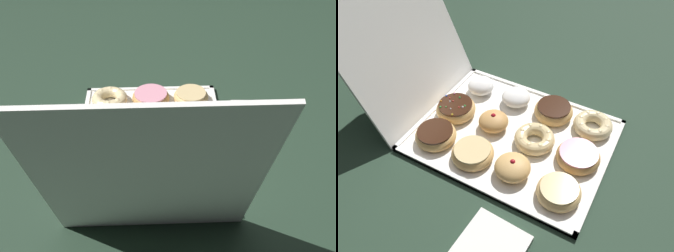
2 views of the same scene
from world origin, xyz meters
The scene contains 16 objects.
ground_plane centered at (0.00, 0.00, 0.00)m, with size 3.00×3.00×0.00m, color #233828.
donut_box centered at (0.00, 0.00, 0.01)m, with size 0.41×0.53×0.01m.
box_lid_open centered at (0.00, 0.36, 0.24)m, with size 0.41×0.51×0.01m, color white.
glazed_ring_donut_0 centered at (-0.12, -0.19, 0.03)m, with size 0.11×0.11×0.04m.
pink_frosted_donut_1 centered at (0.00, -0.19, 0.03)m, with size 0.11×0.11×0.03m.
cruller_donut_2 centered at (0.13, -0.19, 0.03)m, with size 0.11×0.11×0.04m.
jelly_filled_donut_3 centered at (-0.12, -0.06, 0.03)m, with size 0.09×0.09×0.05m.
cruller_donut_4 centered at (0.00, -0.06, 0.03)m, with size 0.11×0.11×0.04m.
chocolate_frosted_donut_5 centered at (0.12, -0.07, 0.03)m, with size 0.11×0.11×0.04m.
glazed_ring_donut_6 centered at (-0.12, 0.06, 0.03)m, with size 0.11×0.11×0.03m.
jelly_filled_donut_7 centered at (0.00, 0.06, 0.03)m, with size 0.09×0.09×0.05m.
powdered_filled_donut_8 centered at (0.12, 0.06, 0.03)m, with size 0.09×0.09×0.04m.
chocolate_frosted_donut_9 centered at (-0.12, 0.18, 0.03)m, with size 0.11×0.11×0.04m.
sprinkle_donut_10 centered at (-0.01, 0.19, 0.03)m, with size 0.12×0.12×0.04m.
powdered_filled_donut_11 centered at (0.12, 0.18, 0.03)m, with size 0.08×0.08×0.05m.
napkin_stack centered at (-0.31, -0.11, 0.01)m, with size 0.14×0.14×0.02m, color white.
Camera 1 is at (-0.01, 0.89, 0.80)m, focal length 45.95 mm.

